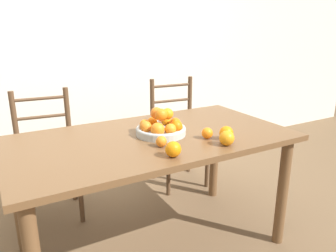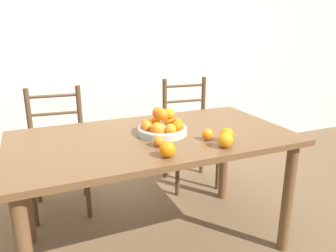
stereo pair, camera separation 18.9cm
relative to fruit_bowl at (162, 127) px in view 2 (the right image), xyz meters
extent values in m
plane|color=brown|center=(-0.06, 0.00, -0.82)|extent=(12.00, 12.00, 0.00)
cube|color=silver|center=(-0.06, 1.50, 0.48)|extent=(8.00, 0.06, 2.60)
cube|color=brown|center=(-0.06, 0.00, -0.07)|extent=(1.68, 0.89, 0.03)
cylinder|color=brown|center=(0.70, -0.36, -0.45)|extent=(0.07, 0.07, 0.74)
cylinder|color=brown|center=(-0.82, 0.37, -0.45)|extent=(0.07, 0.07, 0.74)
cylinder|color=brown|center=(0.70, 0.37, -0.45)|extent=(0.07, 0.07, 0.74)
cylinder|color=#B2B7B2|center=(0.00, 0.00, -0.03)|extent=(0.30, 0.30, 0.04)
torus|color=#B2B7B2|center=(0.00, 0.00, -0.01)|extent=(0.30, 0.30, 0.02)
sphere|color=orange|center=(0.10, 0.00, 0.01)|extent=(0.07, 0.07, 0.07)
sphere|color=orange|center=(0.07, 0.07, 0.01)|extent=(0.06, 0.06, 0.06)
sphere|color=orange|center=(-0.01, 0.10, 0.01)|extent=(0.06, 0.06, 0.06)
sphere|color=orange|center=(-0.08, 0.06, 0.01)|extent=(0.07, 0.07, 0.07)
sphere|color=orange|center=(-0.10, 0.01, 0.01)|extent=(0.07, 0.07, 0.07)
sphere|color=orange|center=(-0.06, -0.07, 0.01)|extent=(0.08, 0.08, 0.08)
sphere|color=orange|center=(0.01, -0.09, 0.01)|extent=(0.07, 0.07, 0.07)
sphere|color=orange|center=(0.07, -0.06, 0.01)|extent=(0.07, 0.07, 0.07)
sphere|color=orange|center=(0.04, -0.01, 0.08)|extent=(0.07, 0.07, 0.07)
sphere|color=orange|center=(-0.01, 0.03, 0.08)|extent=(0.07, 0.07, 0.07)
sphere|color=orange|center=(-0.01, -0.02, 0.08)|extent=(0.08, 0.08, 0.08)
sphere|color=orange|center=(0.29, -0.26, -0.01)|extent=(0.08, 0.08, 0.08)
sphere|color=orange|center=(0.23, -0.34, -0.01)|extent=(0.08, 0.08, 0.08)
sphere|color=orange|center=(0.20, -0.19, -0.02)|extent=(0.07, 0.07, 0.07)
sphere|color=orange|center=(-0.10, -0.18, -0.02)|extent=(0.06, 0.06, 0.06)
sphere|color=orange|center=(-0.11, -0.34, -0.01)|extent=(0.08, 0.08, 0.08)
cylinder|color=#513823|center=(-0.77, 0.56, -0.60)|extent=(0.04, 0.04, 0.45)
cylinder|color=#513823|center=(-0.40, 0.52, -0.60)|extent=(0.04, 0.04, 0.45)
cylinder|color=#513823|center=(-0.74, 0.91, -0.35)|extent=(0.04, 0.04, 0.96)
cylinder|color=#513823|center=(-0.36, 0.88, -0.35)|extent=(0.04, 0.04, 0.96)
cube|color=#513823|center=(-0.57, 0.72, -0.35)|extent=(0.46, 0.44, 0.04)
cylinder|color=#513823|center=(-0.55, 0.89, -0.22)|extent=(0.38, 0.06, 0.02)
cylinder|color=#513823|center=(-0.55, 0.89, -0.08)|extent=(0.38, 0.06, 0.02)
cylinder|color=#513823|center=(-0.55, 0.89, 0.06)|extent=(0.38, 0.06, 0.02)
cylinder|color=#513823|center=(0.36, 0.55, -0.60)|extent=(0.04, 0.04, 0.45)
cylinder|color=#513823|center=(0.74, 0.52, -0.60)|extent=(0.04, 0.04, 0.45)
cylinder|color=#513823|center=(0.40, 0.91, -0.35)|extent=(0.04, 0.04, 0.96)
cylinder|color=#513823|center=(0.78, 0.88, -0.35)|extent=(0.04, 0.04, 0.96)
cube|color=#513823|center=(0.57, 0.72, -0.35)|extent=(0.46, 0.44, 0.04)
cylinder|color=#513823|center=(0.59, 0.89, -0.22)|extent=(0.38, 0.06, 0.02)
cylinder|color=#513823|center=(0.59, 0.89, -0.08)|extent=(0.38, 0.06, 0.02)
cylinder|color=#513823|center=(0.59, 0.89, 0.06)|extent=(0.38, 0.06, 0.02)
camera|label=1|loc=(-0.88, -1.66, 0.59)|focal=35.00mm
camera|label=2|loc=(-0.71, -1.75, 0.59)|focal=35.00mm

